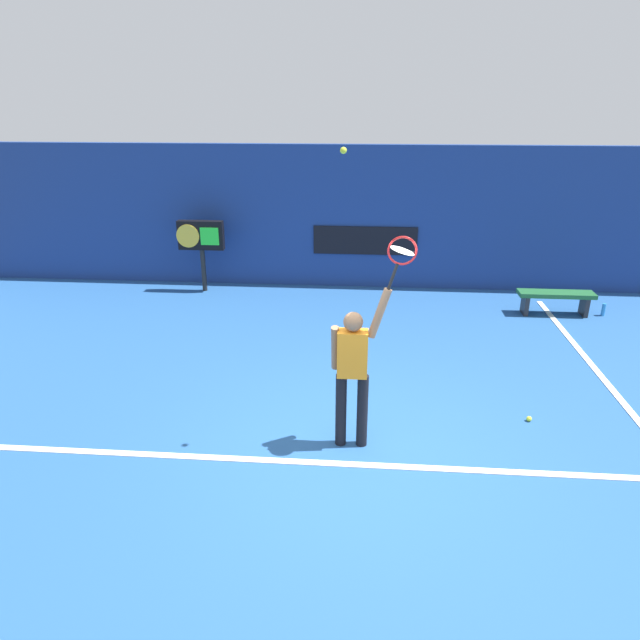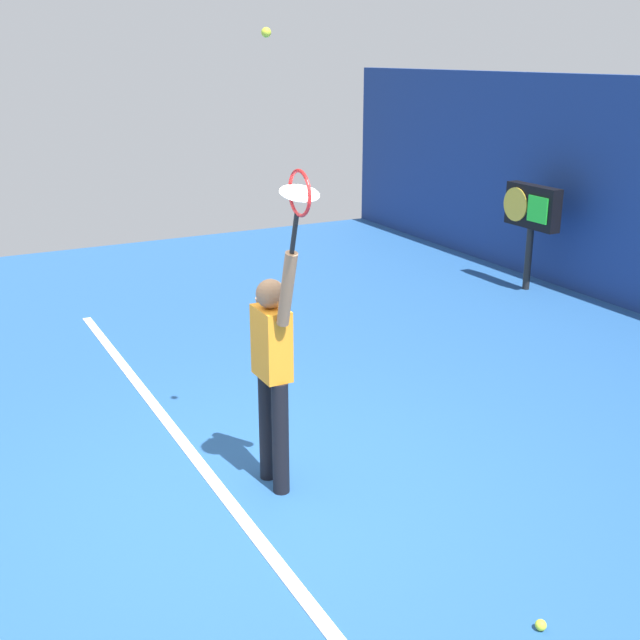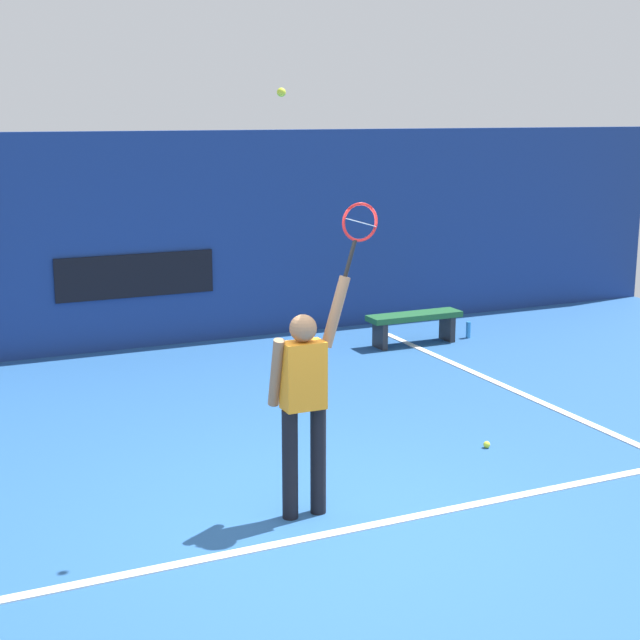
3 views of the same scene
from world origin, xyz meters
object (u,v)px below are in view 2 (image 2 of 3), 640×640
tennis_ball (266,32)px  spare_ball (541,625)px  tennis_player (273,366)px  scoreboard_clock (532,211)px  tennis_racket (299,198)px

tennis_ball → spare_ball: 4.18m
tennis_ball → spare_ball: bearing=14.5°
tennis_player → tennis_ball: bearing=155.6°
tennis_player → scoreboard_clock: size_ratio=1.31×
tennis_player → tennis_racket: bearing=-0.5°
tennis_racket → scoreboard_clock: 6.80m
tennis_player → scoreboard_clock: tennis_player is taller
scoreboard_clock → spare_ball: size_ratio=22.18×
tennis_racket → tennis_ball: bearing=173.6°
tennis_racket → tennis_player: bearing=179.5°
spare_ball → tennis_racket: bearing=-158.8°
tennis_player → scoreboard_clock: 6.44m
tennis_racket → scoreboard_clock: (-3.78, 5.52, -1.21)m
tennis_racket → spare_ball: (1.79, 0.69, -2.33)m
tennis_racket → spare_ball: bearing=21.2°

